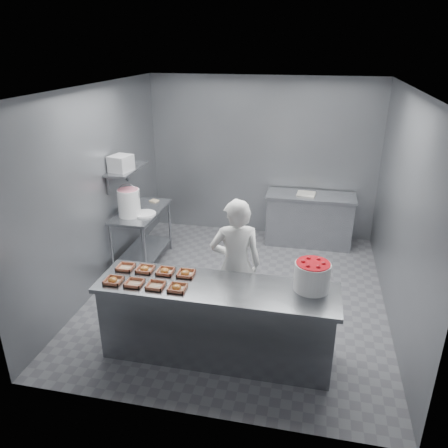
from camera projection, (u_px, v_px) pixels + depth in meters
The scene contains 24 objects.
floor at pixel (238, 293), 6.20m from camera, with size 4.50×4.50×0.00m, color #4C4C51.
ceiling at pixel (241, 88), 5.12m from camera, with size 4.50×4.50×0.00m, color white.
wall_back at pixel (262, 158), 7.69m from camera, with size 4.00×0.04×2.80m, color slate.
wall_left at pixel (98, 190), 6.05m from camera, with size 0.04×4.50×2.80m, color slate.
wall_right at pixel (402, 212), 5.28m from camera, with size 0.04×4.50×2.80m, color slate.
service_counter at pixel (217, 321), 4.81m from camera, with size 2.60×0.70×0.90m.
prep_table at pixel (142, 229), 6.83m from camera, with size 0.60×1.20×0.90m.
back_counter at pixel (309, 219), 7.57m from camera, with size 1.50×0.60×0.90m.
wall_shelf at pixel (127, 169), 6.50m from camera, with size 0.35×0.90×0.03m, color slate.
tray_0 at pixel (113, 280), 4.70m from camera, with size 0.19×0.18×0.06m.
tray_1 at pixel (134, 283), 4.66m from camera, with size 0.19×0.18×0.04m.
tray_2 at pixel (156, 285), 4.61m from camera, with size 0.19×0.18×0.04m.
tray_3 at pixel (177, 288), 4.56m from camera, with size 0.19×0.18×0.06m.
tray_4 at pixel (126, 267), 4.99m from camera, with size 0.19×0.18×0.04m.
tray_5 at pixel (145, 269), 4.94m from camera, with size 0.19×0.18×0.06m.
tray_6 at pixel (165, 271), 4.89m from camera, with size 0.19×0.18×0.06m.
tray_7 at pixel (186, 273), 4.85m from camera, with size 0.19×0.18×0.06m.
worker at pixel (236, 266), 5.18m from camera, with size 0.61×0.40×1.68m, color white.
strawberry_tub at pixel (312, 275), 4.52m from camera, with size 0.37×0.37×0.31m.
glaze_bucket at pixel (129, 202), 6.43m from camera, with size 0.34×0.32×0.50m.
bucket_lid at pixel (144, 214), 6.55m from camera, with size 0.34×0.34×0.03m, color white.
rag at pixel (154, 201), 7.10m from camera, with size 0.13×0.11×0.02m, color #CCB28C.
appliance at pixel (121, 163), 6.29m from camera, with size 0.27×0.31×0.23m, color gray.
paper_stack at pixel (306, 194), 7.41m from camera, with size 0.30×0.22×0.04m, color silver.
Camera 1 is at (0.92, -5.27, 3.30)m, focal length 35.00 mm.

